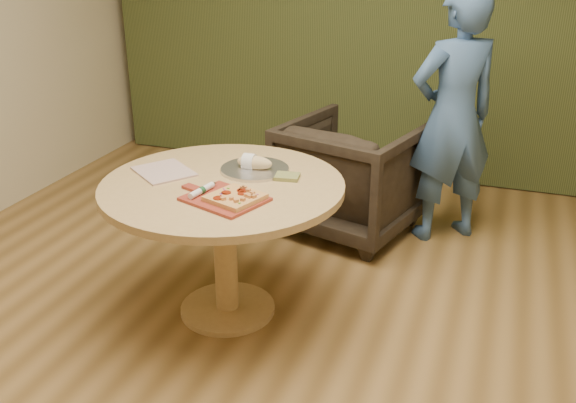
% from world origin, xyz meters
% --- Properties ---
extents(room_shell, '(5.04, 6.04, 2.84)m').
position_xyz_m(room_shell, '(0.00, 0.00, 1.40)').
color(room_shell, olive).
rests_on(room_shell, ground).
extents(curtain, '(4.80, 0.14, 2.78)m').
position_xyz_m(curtain, '(0.00, 2.90, 1.40)').
color(curtain, '#313B1B').
rests_on(curtain, ground).
extents(pedestal_table, '(1.22, 1.22, 0.75)m').
position_xyz_m(pedestal_table, '(-0.38, 0.50, 0.61)').
color(pedestal_table, tan).
rests_on(pedestal_table, ground).
extents(pizza_paddle, '(0.47, 0.38, 0.01)m').
position_xyz_m(pizza_paddle, '(-0.28, 0.30, 0.76)').
color(pizza_paddle, maroon).
rests_on(pizza_paddle, pedestal_table).
extents(flatbread_pizza, '(0.28, 0.28, 0.04)m').
position_xyz_m(flatbread_pizza, '(-0.22, 0.29, 0.78)').
color(flatbread_pizza, tan).
rests_on(flatbread_pizza, pizza_paddle).
extents(cutlery_roll, '(0.06, 0.20, 0.03)m').
position_xyz_m(cutlery_roll, '(-0.40, 0.31, 0.78)').
color(cutlery_roll, silver).
rests_on(cutlery_roll, pizza_paddle).
extents(newspaper, '(0.39, 0.38, 0.01)m').
position_xyz_m(newspaper, '(-0.73, 0.53, 0.76)').
color(newspaper, silver).
rests_on(newspaper, pedestal_table).
extents(serving_tray, '(0.36, 0.36, 0.02)m').
position_xyz_m(serving_tray, '(-0.29, 0.71, 0.76)').
color(serving_tray, silver).
rests_on(serving_tray, pedestal_table).
extents(bread_roll, '(0.19, 0.09, 0.09)m').
position_xyz_m(bread_roll, '(-0.30, 0.71, 0.79)').
color(bread_roll, '#D7BC83').
rests_on(bread_roll, serving_tray).
extents(green_packet, '(0.13, 0.12, 0.02)m').
position_xyz_m(green_packet, '(-0.10, 0.66, 0.76)').
color(green_packet, '#5D642D').
rests_on(green_packet, pedestal_table).
extents(armchair, '(0.99, 0.96, 0.84)m').
position_xyz_m(armchair, '(-0.01, 1.72, 0.42)').
color(armchair, black).
rests_on(armchair, ground).
extents(person_standing, '(0.71, 0.67, 1.63)m').
position_xyz_m(person_standing, '(0.59, 1.84, 0.82)').
color(person_standing, '#3D5F91').
rests_on(person_standing, ground).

